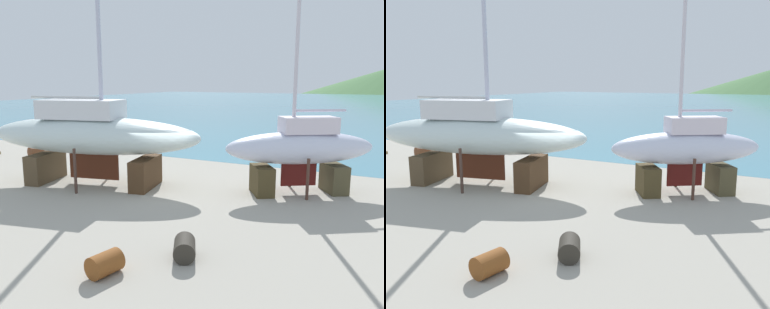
{
  "view_description": "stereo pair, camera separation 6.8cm",
  "coord_description": "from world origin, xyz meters",
  "views": [
    {
      "loc": [
        8.45,
        -14.04,
        4.57
      ],
      "look_at": [
        0.79,
        0.73,
        1.46
      ],
      "focal_mm": 37.73,
      "sensor_mm": 36.0,
      "label": 1
    },
    {
      "loc": [
        8.51,
        -14.01,
        4.57
      ],
      "look_at": [
        0.79,
        0.73,
        1.46
      ],
      "focal_mm": 37.73,
      "sensor_mm": 36.0,
      "label": 2
    }
  ],
  "objects": [
    {
      "name": "ground_plane",
      "position": [
        0.0,
        -3.5,
        0.0
      ],
      "size": [
        39.44,
        39.44,
        0.0
      ],
      "primitive_type": "plane",
      "color": "#A49E8F"
    },
    {
      "name": "sailboat_far_slipway",
      "position": [
        -3.43,
        -0.62,
        2.19
      ],
      "size": [
        10.1,
        4.95,
        13.91
      ],
      "rotation": [
        0.0,
        0.0,
        0.22
      ],
      "color": "#49311D",
      "rests_on": "ground"
    },
    {
      "name": "barrel_rust_far",
      "position": [
        3.77,
        -5.44,
        0.28
      ],
      "size": [
        0.91,
        1.04,
        0.57
      ],
      "primitive_type": "cylinder",
      "rotation": [
        1.57,
        0.0,
        3.62
      ],
      "color": "#2F2B24",
      "rests_on": "ground"
    },
    {
      "name": "barrel_tipped_right",
      "position": [
        -10.7,
        2.66,
        0.32
      ],
      "size": [
        0.82,
        0.92,
        0.64
      ],
      "primitive_type": "cylinder",
      "rotation": [
        1.57,
        0.0,
        2.89
      ],
      "color": "brown",
      "rests_on": "ground"
    },
    {
      "name": "barrel_rust_near",
      "position": [
        2.53,
        -7.1,
        0.28
      ],
      "size": [
        0.7,
        0.89,
        0.56
      ],
      "primitive_type": "cylinder",
      "rotation": [
        1.57,
        0.0,
        2.95
      ],
      "color": "brown",
      "rests_on": "ground"
    },
    {
      "name": "sailboat_large_starboard",
      "position": [
        4.98,
        2.09,
        1.82
      ],
      "size": [
        6.03,
        4.8,
        9.93
      ],
      "rotation": [
        0.0,
        0.0,
        3.72
      ],
      "color": "#463A20",
      "rests_on": "ground"
    },
    {
      "name": "sea_water",
      "position": [
        0.0,
        63.14,
        0.0
      ],
      "size": [
        139.08,
        113.57,
        0.01
      ],
      "primitive_type": "cube",
      "color": "teal",
      "rests_on": "ground"
    },
    {
      "name": "worker",
      "position": [
        5.28,
        6.34,
        0.86
      ],
      "size": [
        0.46,
        0.49,
        1.67
      ],
      "rotation": [
        0.0,
        0.0,
        2.48
      ],
      "color": "#386C45",
      "rests_on": "ground"
    }
  ]
}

